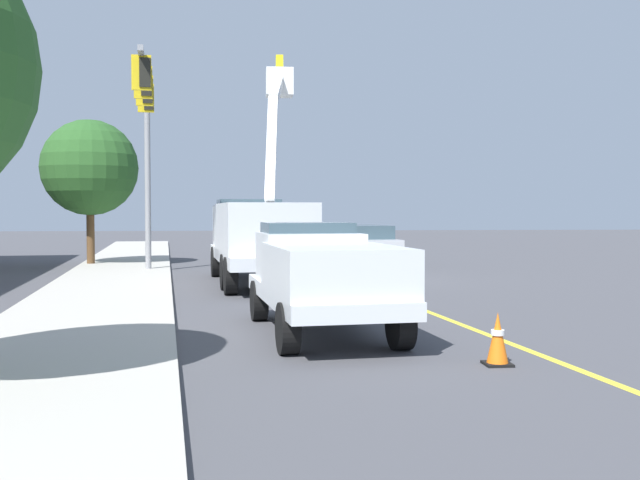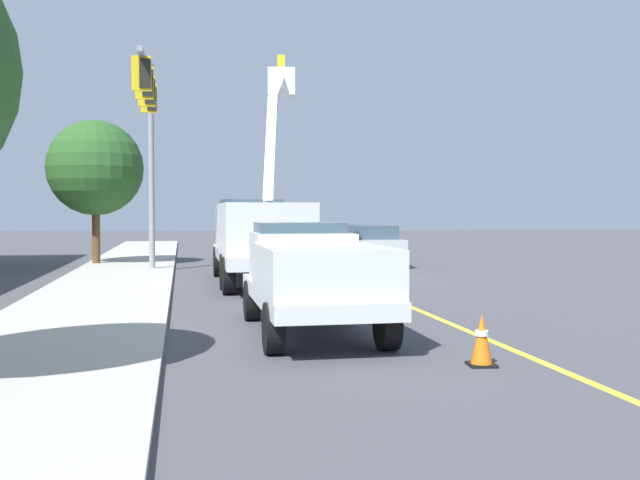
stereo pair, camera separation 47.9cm
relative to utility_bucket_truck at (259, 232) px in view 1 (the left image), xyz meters
name	(u,v)px [view 1 (the left image)]	position (x,y,z in m)	size (l,w,h in m)	color
ground	(347,280)	(0.71, -2.90, -1.63)	(120.00, 120.00, 0.00)	#47474C
sidewalk_far_side	(112,283)	(-0.11, 4.52, -1.57)	(60.00, 3.60, 0.12)	#B2ADA3
lane_centre_stripe	(347,280)	(0.71, -2.90, -1.62)	(50.00, 0.16, 0.01)	yellow
utility_bucket_truck	(259,232)	(0.00, 0.00, 0.00)	(8.43, 3.39, 7.51)	silver
service_pickup_truck	(322,274)	(-9.60, -1.04, -0.51)	(5.80, 2.70, 2.06)	silver
passing_minivan	(364,242)	(7.35, -4.56, -0.65)	(4.98, 2.42, 1.69)	silver
traffic_cone_leading	(498,339)	(-12.63, -3.37, -1.24)	(0.40, 0.40, 0.79)	black
traffic_cone_mid_front	(293,262)	(4.36, -1.37, -1.26)	(0.40, 0.40, 0.75)	black
traffic_signal_mast	(146,116)	(2.36, 3.77, 3.88)	(7.32, 1.10, 7.81)	gray
street_tree_right	(90,168)	(7.78, 6.79, 2.43)	(3.93, 3.93, 6.03)	brown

